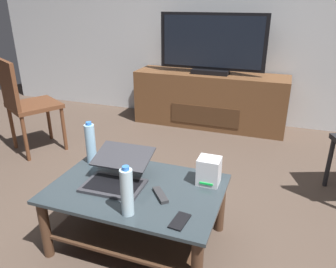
# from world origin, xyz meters

# --- Properties ---
(ground_plane) EXTENTS (7.68, 7.68, 0.00)m
(ground_plane) POSITION_xyz_m (0.00, 0.00, 0.00)
(ground_plane) COLOR #4C3D33
(back_wall) EXTENTS (6.40, 0.12, 2.80)m
(back_wall) POSITION_xyz_m (0.00, 2.51, 1.40)
(back_wall) COLOR silver
(back_wall) RESTS_ON ground
(coffee_table) EXTENTS (1.02, 0.68, 0.40)m
(coffee_table) POSITION_xyz_m (-0.03, -0.03, 0.28)
(coffee_table) COLOR #2D383D
(coffee_table) RESTS_ON ground
(media_cabinet) EXTENTS (1.78, 0.47, 0.64)m
(media_cabinet) POSITION_xyz_m (-0.10, 2.19, 0.32)
(media_cabinet) COLOR brown
(media_cabinet) RESTS_ON ground
(television) EXTENTS (1.21, 0.20, 0.67)m
(television) POSITION_xyz_m (-0.10, 2.17, 0.96)
(television) COLOR black
(television) RESTS_ON media_cabinet
(side_chair) EXTENTS (0.60, 0.60, 0.93)m
(side_chair) POSITION_xyz_m (-1.61, 0.83, 0.53)
(side_chair) COLOR #59331E
(side_chair) RESTS_ON ground
(laptop) EXTENTS (0.37, 0.40, 0.17)m
(laptop) POSITION_xyz_m (-0.16, -0.01, 0.46)
(laptop) COLOR #333338
(laptop) RESTS_ON coffee_table
(router_box) EXTENTS (0.13, 0.12, 0.17)m
(router_box) POSITION_xyz_m (0.36, 0.16, 0.49)
(router_box) COLOR silver
(router_box) RESTS_ON coffee_table
(water_bottle_near) EXTENTS (0.07, 0.07, 0.28)m
(water_bottle_near) POSITION_xyz_m (0.04, -0.28, 0.54)
(water_bottle_near) COLOR silver
(water_bottle_near) RESTS_ON coffee_table
(water_bottle_far) EXTENTS (0.07, 0.07, 0.29)m
(water_bottle_far) POSITION_xyz_m (-0.45, 0.16, 0.54)
(water_bottle_far) COLOR #99C6E5
(water_bottle_far) RESTS_ON coffee_table
(cell_phone) EXTENTS (0.08, 0.15, 0.01)m
(cell_phone) POSITION_xyz_m (0.31, -0.25, 0.41)
(cell_phone) COLOR black
(cell_phone) RESTS_ON coffee_table
(tv_remote) EXTENTS (0.14, 0.15, 0.02)m
(tv_remote) POSITION_xyz_m (0.14, -0.07, 0.41)
(tv_remote) COLOR #2D2D30
(tv_remote) RESTS_ON coffee_table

